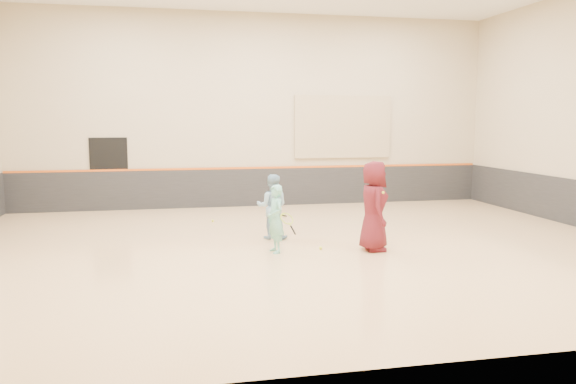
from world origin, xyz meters
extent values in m
cube|color=tan|center=(0.00, 0.00, -0.10)|extent=(15.00, 12.00, 0.20)
cube|color=#C0AD8C|center=(0.00, 6.01, 3.00)|extent=(15.00, 0.02, 6.00)
cube|color=#C0AD8C|center=(0.00, -6.01, 3.00)|extent=(15.00, 0.02, 6.00)
cube|color=#232326|center=(0.00, 5.97, 0.60)|extent=(14.90, 0.04, 1.20)
cube|color=#D85914|center=(0.00, 5.96, 1.22)|extent=(14.90, 0.03, 0.06)
cube|color=tan|center=(2.80, 5.95, 2.50)|extent=(3.20, 0.08, 2.00)
cube|color=black|center=(-4.50, 5.98, 1.10)|extent=(1.10, 0.05, 2.20)
imported|color=#76CDBA|center=(-0.59, -0.38, 0.70)|extent=(0.43, 0.57, 1.41)
imported|color=#86B2D0|center=(-0.42, 0.99, 0.74)|extent=(0.84, 0.72, 1.49)
imported|color=#56141B|center=(1.45, -0.60, 0.94)|extent=(0.70, 0.98, 1.88)
sphere|color=#D9E735|center=(0.38, -0.33, 0.03)|extent=(0.07, 0.07, 0.07)
sphere|color=yellow|center=(1.55, -0.83, 1.25)|extent=(0.07, 0.07, 0.07)
sphere|color=yellow|center=(-1.62, 3.37, 0.03)|extent=(0.07, 0.07, 0.07)
camera|label=1|loc=(-2.65, -11.54, 2.72)|focal=35.00mm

